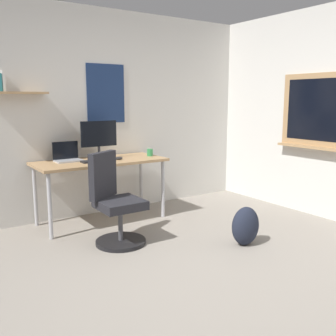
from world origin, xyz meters
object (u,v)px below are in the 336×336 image
desk (101,166)px  laptop (67,157)px  office_chair (115,205)px  coffee_mug (150,152)px  computer_mouse (119,158)px  backpack (245,226)px  monitor_primary (99,137)px  keyboard (97,161)px

desk → laptop: bearing=155.8°
office_chair → coffee_mug: office_chair is taller
computer_mouse → backpack: 1.72m
desk → computer_mouse: 0.24m
monitor_primary → computer_mouse: 0.36m
backpack → monitor_primary: bearing=117.0°
keyboard → coffee_mug: (0.75, 0.05, 0.04)m
monitor_primary → backpack: (0.85, -1.67, -0.83)m
desk → backpack: desk is taller
monitor_primary → backpack: size_ratio=1.16×
computer_mouse → coffee_mug: 0.48m
office_chair → laptop: bearing=99.7°
laptop → keyboard: 0.37m
monitor_primary → computer_mouse: (0.16, -0.19, -0.25)m
computer_mouse → backpack: computer_mouse is taller
monitor_primary → keyboard: 0.34m
desk → coffee_mug: 0.69m
desk → monitor_primary: (0.04, 0.11, 0.34)m
laptop → coffee_mug: 1.04m
office_chair → keyboard: bearing=80.2°
desk → monitor_primary: monitor_primary is taller
keyboard → backpack: 1.85m
laptop → backpack: 2.20m
keyboard → backpack: size_ratio=0.92×
computer_mouse → laptop: bearing=156.4°
desk → office_chair: size_ratio=1.64×
desk → office_chair: office_chair is taller
desk → computer_mouse: computer_mouse is taller
desk → keyboard: keyboard is taller
computer_mouse → office_chair: bearing=-120.4°
office_chair → laptop: size_ratio=3.06×
backpack → keyboard: bearing=123.2°
keyboard → backpack: keyboard is taller
laptop → monitor_primary: 0.45m
coffee_mug → keyboard: bearing=-176.2°
desk → office_chair: 0.83m
laptop → coffee_mug: bearing=-10.5°
computer_mouse → coffee_mug: size_ratio=1.13×
desk → monitor_primary: 0.36m
computer_mouse → desk: bearing=157.5°
keyboard → computer_mouse: size_ratio=3.56×
computer_mouse → coffee_mug: coffee_mug is taller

